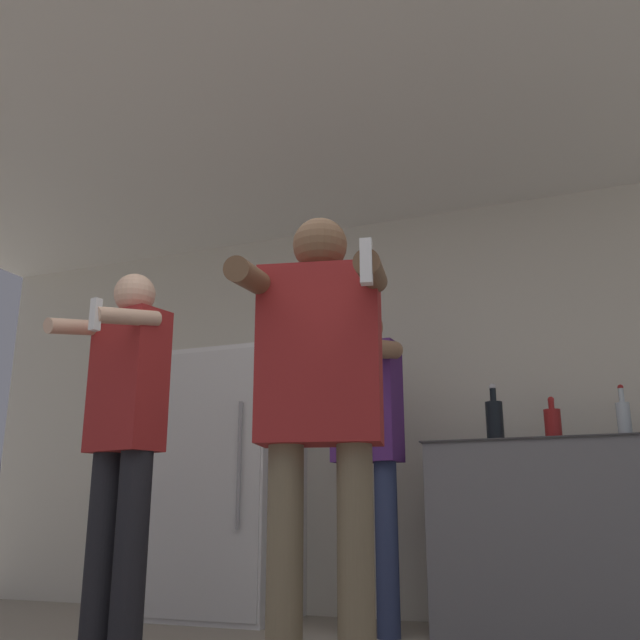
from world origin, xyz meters
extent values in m
cube|color=beige|center=(0.00, 2.81, 1.27)|extent=(7.00, 0.06, 2.55)
cube|color=silver|center=(0.00, 1.39, 2.57)|extent=(7.00, 3.30, 0.05)
cube|color=white|center=(-1.26, 2.46, 0.80)|extent=(0.77, 0.65, 1.61)
cube|color=silver|center=(-1.26, 2.12, 0.80)|extent=(0.74, 0.01, 1.54)
cylinder|color=#99999E|center=(-1.01, 2.10, 0.88)|extent=(0.02, 0.02, 0.72)
cube|color=slate|center=(0.77, 2.47, 0.49)|extent=(1.44, 0.63, 0.97)
cube|color=#38383A|center=(0.77, 2.47, 0.98)|extent=(1.47, 0.66, 0.01)
cylinder|color=silver|center=(1.06, 2.41, 1.07)|extent=(0.07, 0.07, 0.18)
cylinder|color=silver|center=(1.06, 2.41, 1.21)|extent=(0.03, 0.03, 0.08)
sphere|color=maroon|center=(1.06, 2.41, 1.25)|extent=(0.03, 0.03, 0.03)
cylinder|color=maroon|center=(0.71, 2.41, 1.06)|extent=(0.09, 0.09, 0.17)
cylinder|color=maroon|center=(0.71, 2.41, 1.18)|extent=(0.03, 0.03, 0.05)
sphere|color=maroon|center=(0.71, 2.41, 1.20)|extent=(0.03, 0.03, 0.03)
cylinder|color=black|center=(0.40, 2.41, 1.09)|extent=(0.09, 0.09, 0.23)
cylinder|color=black|center=(0.40, 2.41, 1.25)|extent=(0.03, 0.03, 0.08)
sphere|color=silver|center=(0.40, 2.41, 1.29)|extent=(0.04, 0.04, 0.04)
cylinder|color=#75664C|center=(-0.04, 0.62, 0.41)|extent=(0.12, 0.12, 0.83)
cylinder|color=#75664C|center=(0.18, 0.68, 0.41)|extent=(0.12, 0.12, 0.83)
cube|color=maroon|center=(0.07, 0.65, 1.14)|extent=(0.46, 0.29, 0.62)
sphere|color=brown|center=(0.07, 0.65, 1.55)|extent=(0.20, 0.20, 0.20)
cylinder|color=brown|center=(-0.08, 0.41, 1.36)|extent=(0.17, 0.42, 0.15)
cylinder|color=brown|center=(0.31, 0.50, 1.36)|extent=(0.17, 0.42, 0.15)
cube|color=white|center=(0.35, 0.31, 1.33)|extent=(0.04, 0.04, 0.14)
cylinder|color=black|center=(-1.17, 1.13, 0.44)|extent=(0.14, 0.14, 0.87)
cylinder|color=black|center=(-0.99, 1.09, 0.44)|extent=(0.14, 0.14, 0.87)
cube|color=maroon|center=(-1.08, 1.11, 1.20)|extent=(0.38, 0.27, 0.66)
sphere|color=beige|center=(-1.08, 1.11, 1.63)|extent=(0.20, 0.20, 0.20)
cylinder|color=beige|center=(-1.27, 0.98, 1.45)|extent=(0.15, 0.36, 0.13)
cylinder|color=beige|center=(-0.96, 0.91, 1.45)|extent=(0.15, 0.36, 0.13)
cube|color=white|center=(-0.99, 0.74, 1.42)|extent=(0.04, 0.04, 0.14)
cylinder|color=navy|center=(-0.35, 2.15, 0.44)|extent=(0.12, 0.12, 0.88)
cylinder|color=navy|center=(-0.15, 2.14, 0.44)|extent=(0.12, 0.12, 0.88)
cube|color=#4C236B|center=(-0.25, 2.15, 1.21)|extent=(0.38, 0.23, 0.66)
sphere|color=#9E7051|center=(-0.25, 2.15, 1.64)|extent=(0.20, 0.20, 0.20)
cylinder|color=#9E7051|center=(-0.43, 1.99, 1.45)|extent=(0.13, 0.37, 0.16)
cylinder|color=#9E7051|center=(-0.09, 1.96, 1.45)|extent=(0.13, 0.37, 0.16)
cube|color=white|center=(-0.10, 1.79, 1.42)|extent=(0.04, 0.04, 0.14)
camera|label=1|loc=(0.97, -1.60, 0.59)|focal=40.00mm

